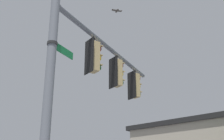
# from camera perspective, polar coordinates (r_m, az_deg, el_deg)

# --- Properties ---
(signal_pole) EXTENTS (0.25, 0.25, 7.18)m
(signal_pole) POSITION_cam_1_polar(r_m,az_deg,el_deg) (7.70, -12.23, -7.53)
(signal_pole) COLOR slate
(signal_pole) RESTS_ON ground
(mast_arm) EXTENTS (3.27, 6.06, 0.18)m
(mast_arm) POSITION_cam_1_polar(r_m,az_deg,el_deg) (11.39, -0.38, 4.02)
(mast_arm) COLOR slate
(traffic_light_nearest_pole) EXTENTS (0.54, 0.49, 1.31)m
(traffic_light_nearest_pole) POSITION_cam_1_polar(r_m,az_deg,el_deg) (10.13, -3.43, 2.50)
(traffic_light_nearest_pole) COLOR black
(traffic_light_mid_inner) EXTENTS (0.54, 0.49, 1.31)m
(traffic_light_mid_inner) POSITION_cam_1_polar(r_m,az_deg,el_deg) (11.57, 0.99, -0.59)
(traffic_light_mid_inner) COLOR black
(traffic_light_mid_outer) EXTENTS (0.54, 0.49, 1.31)m
(traffic_light_mid_outer) POSITION_cam_1_polar(r_m,az_deg,el_deg) (13.08, 4.42, -2.97)
(traffic_light_mid_outer) COLOR black
(street_name_sign) EXTENTS (0.61, 1.01, 0.22)m
(street_name_sign) POSITION_cam_1_polar(r_m,az_deg,el_deg) (8.49, -10.20, 4.25)
(street_name_sign) COLOR #147238
(bird_flying) EXTENTS (0.31, 0.48, 0.10)m
(bird_flying) POSITION_cam_1_polar(r_m,az_deg,el_deg) (13.32, 0.94, 11.19)
(bird_flying) COLOR #4C4742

